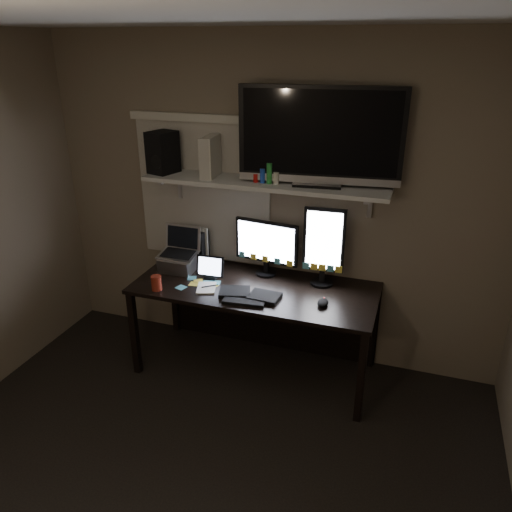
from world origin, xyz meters
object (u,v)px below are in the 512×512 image
at_px(monitor_portrait, 324,247).
at_px(tablet, 211,267).
at_px(keyboard, 249,294).
at_px(tv, 320,137).
at_px(laptop, 178,251).
at_px(monitor_landscape, 266,248).
at_px(desk, 260,300).
at_px(game_console, 211,156).
at_px(mouse, 323,303).
at_px(speaker, 163,152).
at_px(cup, 156,283).

relative_size(monitor_portrait, tablet, 2.82).
relative_size(keyboard, tv, 0.41).
bearing_deg(laptop, monitor_landscape, 12.77).
xyz_separation_m(desk, game_console, (-0.41, 0.08, 1.08)).
xyz_separation_m(monitor_landscape, mouse, (0.52, -0.35, -0.20)).
xyz_separation_m(tablet, speaker, (-0.44, 0.18, 0.81)).
bearing_deg(speaker, tablet, -6.10).
xyz_separation_m(mouse, tv, (-0.15, 0.35, 1.06)).
height_order(monitor_portrait, mouse, monitor_portrait).
xyz_separation_m(monitor_landscape, cup, (-0.68, -0.51, -0.17)).
bearing_deg(keyboard, mouse, -2.35).
relative_size(keyboard, laptop, 1.35).
bearing_deg(monitor_landscape, mouse, -26.43).
xyz_separation_m(mouse, tablet, (-0.90, 0.15, 0.07)).
distance_m(desk, speaker, 1.35).
relative_size(desk, tablet, 8.41).
bearing_deg(game_console, monitor_landscape, -2.27).
bearing_deg(monitor_landscape, desk, -91.36).
distance_m(tv, game_console, 0.82).
bearing_deg(tablet, laptop, 167.51).
distance_m(keyboard, tv, 1.20).
relative_size(tablet, speaker, 0.69).
relative_size(game_console, speaker, 0.96).
height_order(monitor_portrait, game_console, game_console).
distance_m(desk, tv, 1.32).
relative_size(monitor_landscape, monitor_portrait, 0.84).
xyz_separation_m(monitor_portrait, mouse, (0.08, -0.32, -0.28)).
height_order(laptop, game_console, game_console).
distance_m(monitor_portrait, cup, 1.25).
bearing_deg(speaker, game_console, 16.77).
relative_size(desk, mouse, 15.43).
bearing_deg(speaker, laptop, -26.48).
distance_m(monitor_portrait, tv, 0.79).
bearing_deg(desk, monitor_portrait, 9.49).
relative_size(desk, speaker, 5.80).
distance_m(tablet, tv, 1.26).
distance_m(desk, game_console, 1.15).
bearing_deg(tablet, mouse, -11.92).
distance_m(monitor_landscape, laptop, 0.70).
xyz_separation_m(monitor_portrait, tv, (-0.07, 0.02, 0.78)).
height_order(keyboard, cup, cup).
distance_m(desk, monitor_landscape, 0.41).
xyz_separation_m(desk, tablet, (-0.36, -0.10, 0.27)).
bearing_deg(desk, tablet, -164.71).
distance_m(tablet, cup, 0.43).
bearing_deg(laptop, tablet, -9.75).
bearing_deg(mouse, laptop, 170.46).
relative_size(monitor_landscape, keyboard, 1.12).
height_order(tablet, tv, tv).
height_order(mouse, speaker, speaker).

